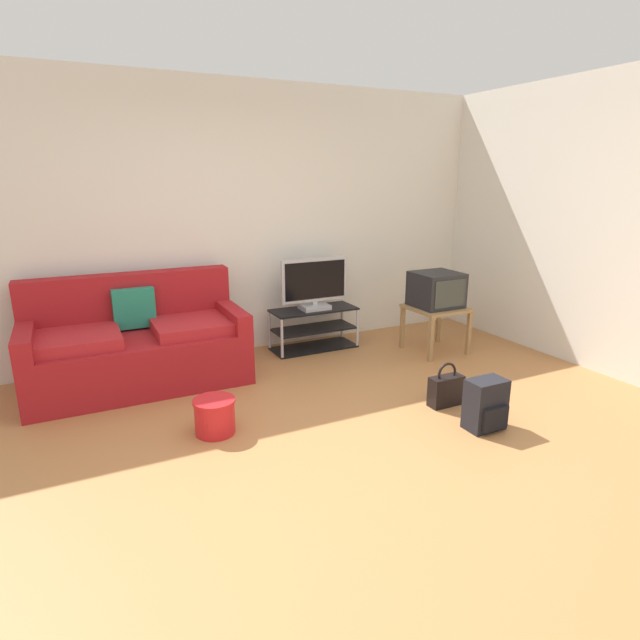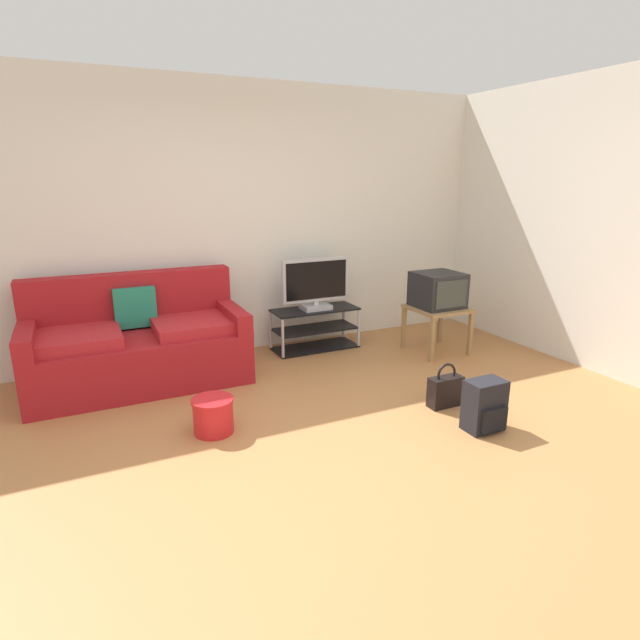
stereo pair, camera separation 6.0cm
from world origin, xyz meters
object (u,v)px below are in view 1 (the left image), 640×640
object	(u,v)px
tv_stand	(314,329)
couch	(137,345)
cleaning_bucket	(215,415)
flat_tv	(315,284)
crt_tv	(436,290)
backpack	(486,405)
handbag	(446,390)
side_table	(436,314)

from	to	relation	value
tv_stand	couch	bearing A→B (deg)	-174.70
cleaning_bucket	flat_tv	bearing A→B (deg)	43.40
couch	cleaning_bucket	size ratio (longest dim) A/B	6.02
crt_tv	backpack	distance (m)	1.83
handbag	side_table	bearing A→B (deg)	55.44
couch	handbag	distance (m)	2.69
couch	side_table	world-z (taller)	couch
couch	flat_tv	size ratio (longest dim) A/B	2.48
tv_stand	cleaning_bucket	xyz separation A→B (m)	(-1.47, -1.41, -0.08)
side_table	handbag	distance (m)	1.39
tv_stand	flat_tv	xyz separation A→B (m)	(0.00, -0.02, 0.48)
couch	backpack	world-z (taller)	couch
cleaning_bucket	couch	bearing A→B (deg)	105.79
flat_tv	handbag	world-z (taller)	flat_tv
tv_stand	cleaning_bucket	world-z (taller)	tv_stand
couch	handbag	world-z (taller)	couch
side_table	crt_tv	xyz separation A→B (m)	(-0.00, 0.02, 0.25)
couch	tv_stand	size ratio (longest dim) A/B	2.01
backpack	flat_tv	bearing A→B (deg)	72.20
tv_stand	backpack	xyz separation A→B (m)	(0.32, -2.22, -0.03)
cleaning_bucket	backpack	bearing A→B (deg)	-24.29
couch	handbag	bearing A→B (deg)	-36.77
side_table	crt_tv	size ratio (longest dim) A/B	1.19
tv_stand	crt_tv	distance (m)	1.35
flat_tv	backpack	distance (m)	2.28
side_table	backpack	bearing A→B (deg)	-116.47
backpack	couch	bearing A→B (deg)	110.09
cleaning_bucket	crt_tv	bearing A→B (deg)	16.80
side_table	crt_tv	distance (m)	0.25
tv_stand	side_table	size ratio (longest dim) A/B	1.66
crt_tv	cleaning_bucket	world-z (taller)	crt_tv
backpack	cleaning_bucket	size ratio (longest dim) A/B	1.25
couch	tv_stand	distance (m)	1.83
side_table	flat_tv	bearing A→B (deg)	150.41
handbag	tv_stand	bearing A→B (deg)	100.53
tv_stand	backpack	distance (m)	2.24
backpack	cleaning_bucket	distance (m)	1.96
couch	flat_tv	xyz separation A→B (m)	(1.82, 0.15, 0.36)
couch	side_table	size ratio (longest dim) A/B	3.35
handbag	couch	bearing A→B (deg)	143.23
tv_stand	cleaning_bucket	size ratio (longest dim) A/B	2.99
couch	cleaning_bucket	xyz separation A→B (m)	(0.35, -1.24, -0.21)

